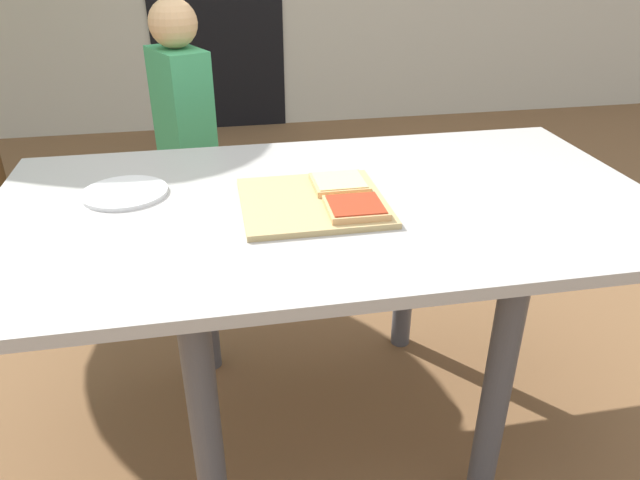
% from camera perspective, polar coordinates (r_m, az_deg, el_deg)
% --- Properties ---
extents(ground_plane, '(16.00, 16.00, 0.00)m').
position_cam_1_polar(ground_plane, '(1.84, 0.69, -17.11)').
color(ground_plane, brown).
extents(dining_table, '(1.59, 0.88, 0.72)m').
position_cam_1_polar(dining_table, '(1.46, 0.83, 0.44)').
color(dining_table, '#B1ADA8').
rests_on(dining_table, ground).
extents(cutting_board, '(0.33, 0.32, 0.01)m').
position_cam_1_polar(cutting_board, '(1.39, -0.70, 3.68)').
color(cutting_board, tan).
rests_on(cutting_board, dining_table).
extents(pizza_slice_far_right, '(0.13, 0.13, 0.02)m').
position_cam_1_polar(pizza_slice_far_right, '(1.46, 1.86, 5.52)').
color(pizza_slice_far_right, tan).
rests_on(pizza_slice_far_right, cutting_board).
extents(pizza_slice_near_right, '(0.13, 0.13, 0.02)m').
position_cam_1_polar(pizza_slice_near_right, '(1.33, 3.45, 3.17)').
color(pizza_slice_near_right, tan).
rests_on(pizza_slice_near_right, cutting_board).
extents(plate_white_left, '(0.21, 0.21, 0.01)m').
position_cam_1_polar(plate_white_left, '(1.52, -18.31, 4.36)').
color(plate_white_left, white).
rests_on(plate_white_left, dining_table).
extents(child_left, '(0.22, 0.28, 1.10)m').
position_cam_1_polar(child_left, '(2.19, -12.81, 9.42)').
color(child_left, '#271F49').
rests_on(child_left, ground).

